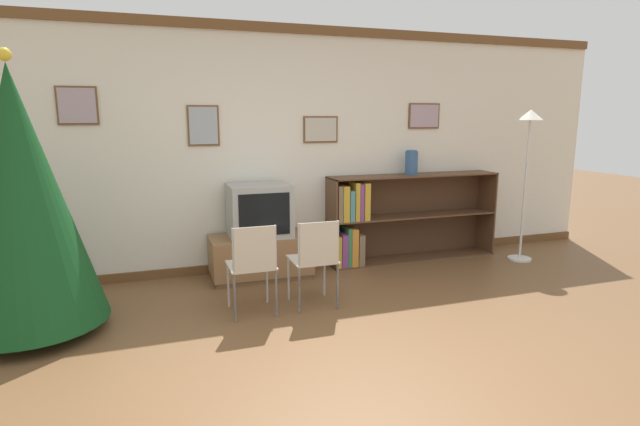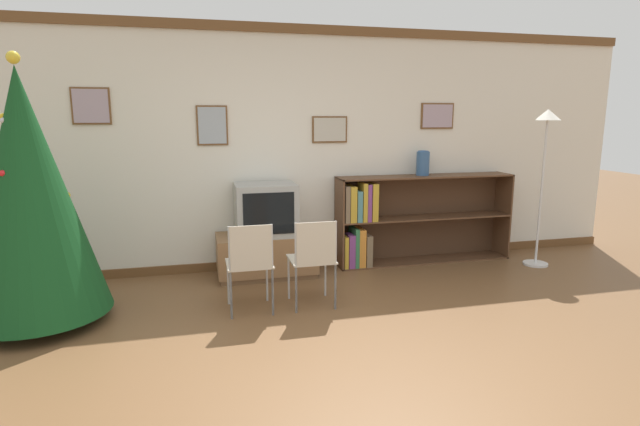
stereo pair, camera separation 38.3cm
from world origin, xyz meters
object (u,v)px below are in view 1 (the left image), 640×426
Objects in this scene: bookshelf at (385,219)px; standing_lamp at (528,146)px; television at (259,210)px; folding_chair_right at (315,258)px; vase at (411,162)px; tv_console at (260,256)px; christmas_tree at (21,198)px; folding_chair_left at (253,264)px.

standing_lamp is (1.59, -0.49, 0.87)m from bookshelf.
folding_chair_right is (0.28, -1.04, -0.27)m from television.
vase reaches higher than folding_chair_right.
vase is 1.36m from standing_lamp.
tv_console is 1.10m from folding_chair_right.
vase is at bearing 4.04° from tv_console.
christmas_tree is at bearing -158.03° from television.
folding_chair_left reaches higher than tv_console.
tv_console is at bearing 105.33° from folding_chair_right.
christmas_tree is at bearing -175.08° from standing_lamp.
television reaches higher than tv_console.
folding_chair_left is at bearing -105.33° from tv_console.
standing_lamp reaches higher than television.
folding_chair_right is at bearing -74.64° from television.
bookshelf is at bearing -176.74° from vase.
bookshelf is 1.88m from standing_lamp.
vase is at bearing 28.39° from folding_chair_left.
christmas_tree is at bearing 172.89° from folding_chair_left.
television is 0.30× the size of bookshelf.
folding_chair_right is 0.38× the size of bookshelf.
vase is at bearing 3.26° from bookshelf.
television is 3.22m from standing_lamp.
vase reaches higher than folding_chair_left.
folding_chair_left is 2.56m from vase.
standing_lamp is (3.13, -0.37, 0.64)m from television.
bookshelf is at bearing 4.22° from tv_console.
christmas_tree reaches higher than vase.
folding_chair_left is at bearing -169.03° from standing_lamp.
christmas_tree is 2.22m from television.
television is 1.94m from vase.
television is at bearing -90.00° from tv_console.
folding_chair_right reaches higher than tv_console.
folding_chair_left is (-0.28, -1.04, 0.24)m from tv_console.
tv_console is 0.51m from television.
television is at bearing -175.69° from bookshelf.
folding_chair_right is at bearing -74.67° from tv_console.
bookshelf is 0.75m from vase.
folding_chair_right is (2.31, -0.22, -0.63)m from christmas_tree.
folding_chair_left is 2.83× the size of vase.
standing_lamp reaches higher than vase.
folding_chair_left is at bearing -147.72° from bookshelf.
standing_lamp is at bearing 10.97° from folding_chair_left.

